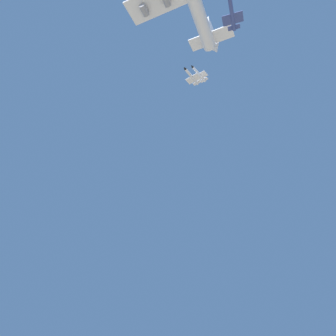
{
  "coord_description": "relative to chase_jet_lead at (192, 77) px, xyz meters",
  "views": [
    {
      "loc": [
        2.79,
        111.37,
        3.75
      ],
      "look_at": [
        -7.2,
        19.03,
        67.42
      ],
      "focal_mm": 33.6,
      "sensor_mm": 36.0,
      "label": 1
    }
  ],
  "objects": [
    {
      "name": "chase_jet_lead",
      "position": [
        0.0,
        0.0,
        0.0
      ],
      "size": [
        12.45,
        13.19,
        4.0
      ],
      "rotation": [
        0.0,
        0.0,
        0.83
      ],
      "color": "silver"
    },
    {
      "name": "chase_jet_trailing",
      "position": [
        -5.17,
        -3.1,
        6.65
      ],
      "size": [
        12.79,
        12.88,
        4.0
      ],
      "rotation": [
        0.0,
        0.0,
        0.79
      ],
      "color": "silver"
    },
    {
      "name": "chase_jet_left_wing",
      "position": [
        -5.37,
        53.06,
        -27.57
      ],
      "size": [
        9.23,
        15.01,
        4.0
      ],
      "rotation": [
        0.0,
        0.0,
        1.16
      ],
      "color": "#38478C"
    }
  ]
}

